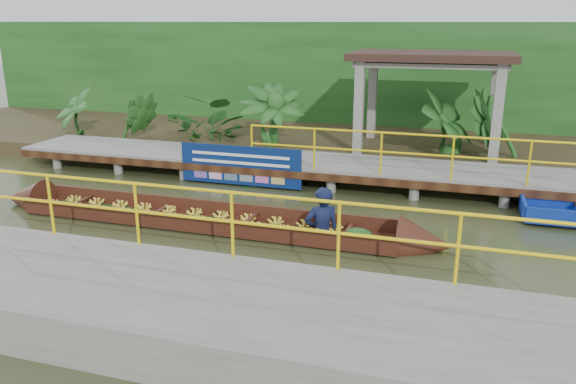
# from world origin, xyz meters

# --- Properties ---
(ground) EXTENTS (80.00, 80.00, 0.00)m
(ground) POSITION_xyz_m (0.00, 0.00, 0.00)
(ground) COLOR #2F351A
(ground) RESTS_ON ground
(land_strip) EXTENTS (30.00, 8.00, 0.45)m
(land_strip) POSITION_xyz_m (0.00, 7.50, 0.23)
(land_strip) COLOR #322A19
(land_strip) RESTS_ON ground
(far_dock) EXTENTS (16.00, 2.06, 1.66)m
(far_dock) POSITION_xyz_m (0.02, 3.43, 0.48)
(far_dock) COLOR slate
(far_dock) RESTS_ON ground
(near_dock) EXTENTS (18.00, 2.40, 1.73)m
(near_dock) POSITION_xyz_m (1.00, -4.20, 0.30)
(near_dock) COLOR slate
(near_dock) RESTS_ON ground
(pavilion) EXTENTS (4.40, 3.00, 3.00)m
(pavilion) POSITION_xyz_m (3.00, 6.30, 2.82)
(pavilion) COLOR slate
(pavilion) RESTS_ON ground
(foliage_backdrop) EXTENTS (30.00, 0.80, 4.00)m
(foliage_backdrop) POSITION_xyz_m (0.00, 10.00, 2.00)
(foliage_backdrop) COLOR #174516
(foliage_backdrop) RESTS_ON ground
(vendor_boat) EXTENTS (9.93, 1.13, 2.34)m
(vendor_boat) POSITION_xyz_m (-0.56, -0.38, 0.28)
(vendor_boat) COLOR #38150F
(vendor_boat) RESTS_ON ground
(blue_banner) EXTENTS (3.21, 0.04, 1.00)m
(blue_banner) POSITION_xyz_m (-1.29, 2.48, 0.56)
(blue_banner) COLOR navy
(blue_banner) RESTS_ON ground
(tropical_plants) EXTENTS (14.24, 1.24, 1.55)m
(tropical_plants) POSITION_xyz_m (-1.75, 5.30, 1.23)
(tropical_plants) COLOR #174516
(tropical_plants) RESTS_ON ground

